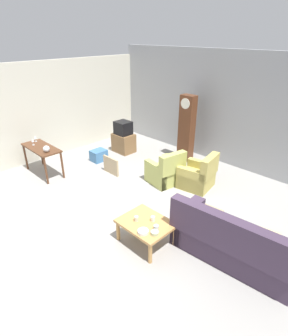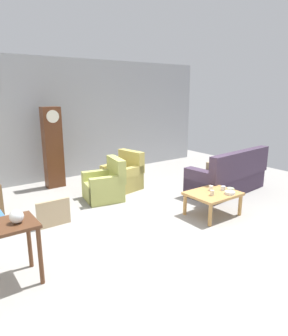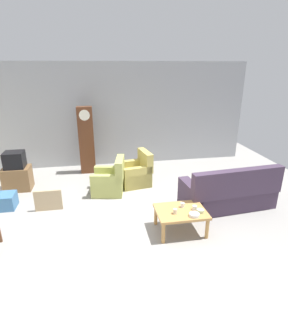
# 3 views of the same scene
# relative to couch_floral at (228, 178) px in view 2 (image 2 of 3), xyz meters

# --- Properties ---
(ground_plane) EXTENTS (10.40, 10.40, 0.00)m
(ground_plane) POSITION_rel_couch_floral_xyz_m (-2.20, -0.05, -0.35)
(ground_plane) COLOR #999691
(garage_door_wall) EXTENTS (8.40, 0.16, 3.20)m
(garage_door_wall) POSITION_rel_couch_floral_xyz_m (-2.20, 3.55, 1.25)
(garage_door_wall) COLOR #9EA0A5
(garage_door_wall) RESTS_ON ground_plane
(couch_floral) EXTENTS (2.17, 1.07, 1.04)m
(couch_floral) POSITION_rel_couch_floral_xyz_m (0.00, 0.00, 0.00)
(couch_floral) COLOR #423347
(couch_floral) RESTS_ON ground_plane
(armchair_olive_near) EXTENTS (0.91, 0.89, 0.92)m
(armchair_olive_near) POSITION_rel_couch_floral_xyz_m (-2.62, 1.27, -0.05)
(armchair_olive_near) COLOR tan
(armchair_olive_near) RESTS_ON ground_plane
(armchair_olive_far) EXTENTS (0.91, 0.89, 0.92)m
(armchair_olive_far) POSITION_rel_couch_floral_xyz_m (-1.88, 1.68, -0.05)
(armchair_olive_far) COLOR tan
(armchair_olive_far) RESTS_ON ground_plane
(coffee_table_wood) EXTENTS (0.96, 0.76, 0.46)m
(coffee_table_wood) POSITION_rel_couch_floral_xyz_m (-1.36, -0.73, 0.04)
(coffee_table_wood) COLOR tan
(coffee_table_wood) RESTS_ON ground_plane
(grandfather_clock) EXTENTS (0.44, 0.30, 1.99)m
(grandfather_clock) POSITION_rel_couch_floral_xyz_m (-3.19, 2.84, 0.65)
(grandfather_clock) COLOR #562D19
(grandfather_clock) RESTS_ON ground_plane
(framed_picture_leaning) EXTENTS (0.60, 0.05, 0.48)m
(framed_picture_leaning) POSITION_rel_couch_floral_xyz_m (-4.04, 0.58, -0.11)
(framed_picture_leaning) COLOR tan
(framed_picture_leaning) RESTS_ON ground_plane
(glass_dome_cloche) EXTENTS (0.17, 0.17, 0.17)m
(glass_dome_cloche) POSITION_rel_couch_floral_xyz_m (-4.94, -0.78, 0.53)
(glass_dome_cloche) COLOR silver
(glass_dome_cloche) RESTS_ON console_table_dark
(cup_white_porcelain) EXTENTS (0.08, 0.08, 0.09)m
(cup_white_porcelain) POSITION_rel_couch_floral_xyz_m (-1.30, -0.61, 0.15)
(cup_white_porcelain) COLOR white
(cup_white_porcelain) RESTS_ON coffee_table_wood
(cup_blue_rimmed) EXTENTS (0.09, 0.09, 0.08)m
(cup_blue_rimmed) POSITION_rel_couch_floral_xyz_m (-1.09, -0.74, 0.15)
(cup_blue_rimmed) COLOR silver
(cup_blue_rimmed) RESTS_ON coffee_table_wood
(cup_cream_tall) EXTENTS (0.08, 0.08, 0.10)m
(cup_cream_tall) POSITION_rel_couch_floral_xyz_m (-1.51, -0.83, 0.16)
(cup_cream_tall) COLOR beige
(cup_cream_tall) RESTS_ON coffee_table_wood
(bowl_white_stacked) EXTENTS (0.19, 0.19, 0.06)m
(bowl_white_stacked) POSITION_rel_couch_floral_xyz_m (-1.18, -0.98, 0.13)
(bowl_white_stacked) COLOR white
(bowl_white_stacked) RESTS_ON coffee_table_wood
(bowl_shallow_green) EXTENTS (0.14, 0.14, 0.06)m
(bowl_shallow_green) POSITION_rel_couch_floral_xyz_m (-1.02, -0.86, 0.13)
(bowl_shallow_green) COLOR #B2C69E
(bowl_shallow_green) RESTS_ON coffee_table_wood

